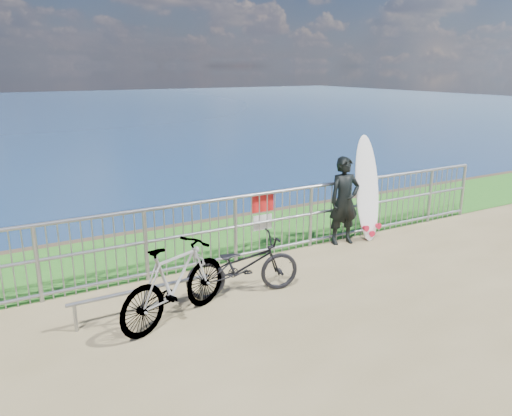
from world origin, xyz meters
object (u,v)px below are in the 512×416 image
bicycle_near (243,266)px  bicycle_far (175,282)px  surfboard (367,192)px  surfer (344,201)px

bicycle_near → bicycle_far: 1.13m
surfboard → bicycle_far: (-4.21, -1.24, -0.37)m
surfboard → bicycle_near: size_ratio=1.19×
surfer → bicycle_near: (-2.59, -0.99, -0.37)m
surfboard → bicycle_near: bearing=-162.6°
bicycle_near → bicycle_far: bearing=114.0°
bicycle_near → bicycle_far: bicycle_far is taller
bicycle_near → bicycle_far: (-1.10, -0.26, 0.09)m
surfer → bicycle_near: 2.79m
surfer → surfboard: bearing=7.6°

